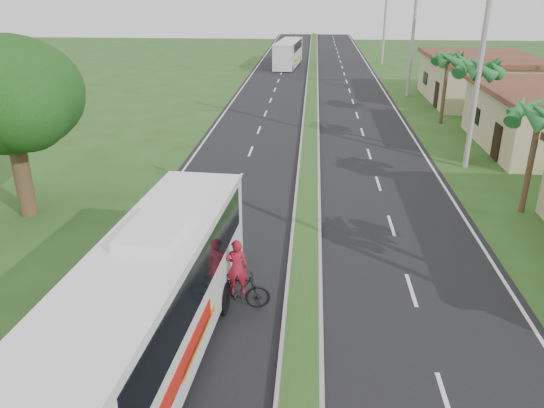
{
  "coord_description": "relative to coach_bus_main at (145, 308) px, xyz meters",
  "views": [
    {
      "loc": [
        0.11,
        -10.18,
        9.25
      ],
      "look_at": [
        -1.27,
        7.67,
        1.8
      ],
      "focal_mm": 35.0,
      "sensor_mm": 36.0,
      "label": 1
    }
  ],
  "objects": [
    {
      "name": "ground",
      "position": [
        3.75,
        -0.3,
        -2.08
      ],
      "size": [
        180.0,
        180.0,
        0.0
      ],
      "primitive_type": "plane",
      "color": "#2B4B1B",
      "rests_on": "ground"
    },
    {
      "name": "road_asphalt",
      "position": [
        3.75,
        19.7,
        -2.07
      ],
      "size": [
        14.0,
        160.0,
        0.02
      ],
      "primitive_type": "cube",
      "color": "black",
      "rests_on": "ground"
    },
    {
      "name": "median_strip",
      "position": [
        3.75,
        19.7,
        -1.98
      ],
      "size": [
        1.2,
        160.0,
        0.18
      ],
      "color": "gray",
      "rests_on": "ground"
    },
    {
      "name": "lane_edge_left",
      "position": [
        -2.95,
        19.7,
        -2.08
      ],
      "size": [
        0.12,
        160.0,
        0.01
      ],
      "primitive_type": "cube",
      "color": "silver",
      "rests_on": "ground"
    },
    {
      "name": "lane_edge_right",
      "position": [
        10.45,
        19.7,
        -2.08
      ],
      "size": [
        0.12,
        160.0,
        0.01
      ],
      "primitive_type": "cube",
      "color": "silver",
      "rests_on": "ground"
    },
    {
      "name": "shop_far",
      "position": [
        17.75,
        35.7,
        -0.15
      ],
      "size": [
        8.6,
        11.6,
        3.82
      ],
      "color": "tan",
      "rests_on": "ground"
    },
    {
      "name": "palm_verge_b",
      "position": [
        13.15,
        11.7,
        2.28
      ],
      "size": [
        2.4,
        2.4,
        5.05
      ],
      "color": "#473321",
      "rests_on": "ground"
    },
    {
      "name": "palm_verge_c",
      "position": [
        12.55,
        18.7,
        3.04
      ],
      "size": [
        2.4,
        2.4,
        5.85
      ],
      "color": "#473321",
      "rests_on": "ground"
    },
    {
      "name": "palm_verge_d",
      "position": [
        13.05,
        27.7,
        2.47
      ],
      "size": [
        2.4,
        2.4,
        5.25
      ],
      "color": "#473321",
      "rests_on": "ground"
    },
    {
      "name": "shade_tree",
      "position": [
        -8.36,
        9.72,
        2.95
      ],
      "size": [
        6.3,
        6.0,
        7.54
      ],
      "color": "#473321",
      "rests_on": "ground"
    },
    {
      "name": "utility_pole_b",
      "position": [
        12.22,
        17.7,
        4.18
      ],
      "size": [
        3.2,
        0.28,
        12.0
      ],
      "color": "gray",
      "rests_on": "ground"
    },
    {
      "name": "utility_pole_c",
      "position": [
        12.25,
        37.7,
        3.59
      ],
      "size": [
        1.6,
        0.28,
        11.0
      ],
      "color": "gray",
      "rests_on": "ground"
    },
    {
      "name": "utility_pole_d",
      "position": [
        12.25,
        57.7,
        3.34
      ],
      "size": [
        1.6,
        0.28,
        10.5
      ],
      "color": "gray",
      "rests_on": "ground"
    },
    {
      "name": "coach_bus_main",
      "position": [
        0.0,
        0.0,
        0.0
      ],
      "size": [
        3.21,
        11.83,
        3.78
      ],
      "rotation": [
        0.0,
        0.0,
        -0.07
      ],
      "color": "white",
      "rests_on": "ground"
    },
    {
      "name": "coach_bus_far",
      "position": [
        0.76,
        55.13,
        -0.38
      ],
      "size": [
        3.09,
        10.41,
        2.99
      ],
      "rotation": [
        0.0,
        0.0,
        -0.08
      ],
      "color": "silver",
      "rests_on": "ground"
    },
    {
      "name": "motorcyclist",
      "position": [
        1.75,
        3.24,
        -1.25
      ],
      "size": [
        2.04,
        0.76,
        2.35
      ],
      "rotation": [
        0.0,
        0.0,
        0.1
      ],
      "color": "black",
      "rests_on": "ground"
    }
  ]
}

